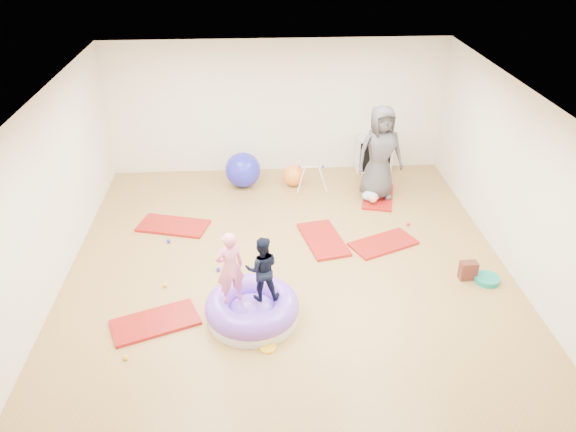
{
  "coord_description": "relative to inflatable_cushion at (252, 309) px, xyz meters",
  "views": [
    {
      "loc": [
        -0.47,
        -7.22,
        5.17
      ],
      "look_at": [
        0.0,
        0.3,
        0.9
      ],
      "focal_mm": 35.0,
      "sensor_mm": 36.0,
      "label": 1
    }
  ],
  "objects": [
    {
      "name": "yellow_toy",
      "position": [
        0.2,
        -0.64,
        -0.15
      ],
      "size": [
        0.22,
        0.22,
        0.03
      ],
      "primitive_type": "cylinder",
      "color": "yellow",
      "rests_on": "ground"
    },
    {
      "name": "child_navy",
      "position": [
        0.15,
        0.03,
        0.7
      ],
      "size": [
        0.47,
        0.37,
        0.96
      ],
      "primitive_type": "imported",
      "rotation": [
        0.0,
        0.0,
        3.16
      ],
      "color": "black",
      "rests_on": "inflatable_cushion"
    },
    {
      "name": "gym_mat_mid_left",
      "position": [
        -1.41,
        2.61,
        -0.14
      ],
      "size": [
        1.34,
        0.92,
        0.05
      ],
      "primitive_type": "cube",
      "rotation": [
        0.0,
        0.0,
        -0.27
      ],
      "color": "#B41F24",
      "rests_on": "ground"
    },
    {
      "name": "exercise_ball_orange",
      "position": [
        0.88,
        4.18,
        0.06
      ],
      "size": [
        0.44,
        0.44,
        0.44
      ],
      "primitive_type": "sphere",
      "color": "orange",
      "rests_on": "ground"
    },
    {
      "name": "child_pink",
      "position": [
        -0.28,
        -0.0,
        0.76
      ],
      "size": [
        0.46,
        0.38,
        1.08
      ],
      "primitive_type": "imported",
      "rotation": [
        0.0,
        0.0,
        3.51
      ],
      "color": "pink",
      "rests_on": "inflatable_cushion"
    },
    {
      "name": "infant_play_gym",
      "position": [
        1.23,
        4.03,
        0.16
      ],
      "size": [
        0.63,
        0.59,
        0.48
      ],
      "rotation": [
        0.0,
        0.0,
        0.05
      ],
      "color": "silver",
      "rests_on": "ground"
    },
    {
      "name": "ball_pit_balls",
      "position": [
        -0.38,
        0.91,
        -0.13
      ],
      "size": [
        4.54,
        3.19,
        0.07
      ],
      "color": "red",
      "rests_on": "ground"
    },
    {
      "name": "gym_mat_rear_right",
      "position": [
        2.52,
        3.51,
        -0.14
      ],
      "size": [
        0.83,
        1.24,
        0.05
      ],
      "primitive_type": "cube",
      "rotation": [
        0.0,
        0.0,
        1.31
      ],
      "color": "#B41F24",
      "rests_on": "ground"
    },
    {
      "name": "gym_mat_front_left",
      "position": [
        -1.36,
        -0.05,
        -0.14
      ],
      "size": [
        1.31,
        0.98,
        0.05
      ],
      "primitive_type": "cube",
      "rotation": [
        0.0,
        0.0,
        0.37
      ],
      "color": "#B41F24",
      "rests_on": "ground"
    },
    {
      "name": "inflatable_cushion",
      "position": [
        0.0,
        0.0,
        0.0
      ],
      "size": [
        1.32,
        1.32,
        0.42
      ],
      "rotation": [
        0.0,
        0.0,
        0.31
      ],
      "color": "white",
      "rests_on": "ground"
    },
    {
      "name": "adult_caregiver",
      "position": [
        2.47,
        3.5,
        0.81
      ],
      "size": [
        0.99,
        0.73,
        1.84
      ],
      "primitive_type": "imported",
      "rotation": [
        0.0,
        0.0,
        0.17
      ],
      "color": "#414043",
      "rests_on": "gym_mat_rear_right"
    },
    {
      "name": "gym_mat_right",
      "position": [
        2.26,
        1.79,
        -0.14
      ],
      "size": [
        1.25,
        0.97,
        0.05
      ],
      "primitive_type": "cube",
      "rotation": [
        0.0,
        0.0,
        0.42
      ],
      "color": "#B41F24",
      "rests_on": "ground"
    },
    {
      "name": "gym_mat_center_back",
      "position": [
        1.24,
        1.98,
        -0.14
      ],
      "size": [
        0.84,
        1.31,
        0.05
      ],
      "primitive_type": "cube",
      "rotation": [
        0.0,
        0.0,
        1.78
      ],
      "color": "#B41F24",
      "rests_on": "ground"
    },
    {
      "name": "cube_shelf",
      "position": [
        2.65,
        4.79,
        0.22
      ],
      "size": [
        0.76,
        0.38,
        0.76
      ],
      "color": "silver",
      "rests_on": "ground"
    },
    {
      "name": "backpack",
      "position": [
        3.35,
        0.73,
        -0.01
      ],
      "size": [
        0.27,
        0.17,
        0.3
      ],
      "primitive_type": "cube",
      "rotation": [
        0.0,
        0.0,
        0.04
      ],
      "color": "maroon",
      "rests_on": "ground"
    },
    {
      "name": "exercise_ball_blue",
      "position": [
        -0.15,
        4.21,
        0.2
      ],
      "size": [
        0.72,
        0.72,
        0.72
      ],
      "primitive_type": "sphere",
      "color": "#2324C3",
      "rests_on": "ground"
    },
    {
      "name": "infant",
      "position": [
        2.33,
        3.29,
        -0.01
      ],
      "size": [
        0.36,
        0.37,
        0.21
      ],
      "color": "#97CFE1",
      "rests_on": "gym_mat_rear_right"
    },
    {
      "name": "balance_disc",
      "position": [
        3.63,
        0.63,
        -0.12
      ],
      "size": [
        0.38,
        0.38,
        0.09
      ],
      "primitive_type": "cylinder",
      "color": "#118873",
      "rests_on": "ground"
    },
    {
      "name": "room",
      "position": [
        0.58,
        1.0,
        1.24
      ],
      "size": [
        7.01,
        8.01,
        2.81
      ],
      "color": "#9E7546",
      "rests_on": "ground"
    }
  ]
}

